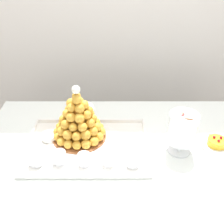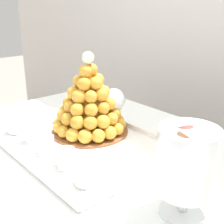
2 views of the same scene
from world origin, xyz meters
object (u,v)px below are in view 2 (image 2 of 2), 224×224
(dessert_cup_left, at_px, (17,125))
(wine_glass, at_px, (114,101))
(croquembouche, at_px, (89,103))
(dessert_cup_mid_right, at_px, (66,159))
(serving_tray, at_px, (81,143))
(dessert_cup_centre, at_px, (46,146))
(dessert_cup_mid_left, at_px, (32,133))
(creme_brulee_ramekin, at_px, (64,118))
(macaron_goblet, at_px, (187,162))
(dessert_cup_right, at_px, (86,176))

(dessert_cup_left, relative_size, wine_glass, 0.40)
(croquembouche, height_order, dessert_cup_left, croquembouche)
(dessert_cup_mid_right, bearing_deg, wine_glass, 112.02)
(serving_tray, bearing_deg, dessert_cup_centre, -91.84)
(dessert_cup_centre, height_order, dessert_cup_mid_right, dessert_cup_centre)
(croquembouche, xyz_separation_m, dessert_cup_centre, (0.04, -0.20, -0.08))
(wine_glass, bearing_deg, dessert_cup_centre, -88.70)
(dessert_cup_left, xyz_separation_m, dessert_cup_mid_right, (0.32, -0.00, -0.00))
(dessert_cup_mid_left, height_order, dessert_cup_mid_right, dessert_cup_mid_left)
(creme_brulee_ramekin, relative_size, macaron_goblet, 0.37)
(serving_tray, height_order, dessert_cup_mid_right, dessert_cup_mid_right)
(serving_tray, distance_m, dessert_cup_centre, 0.13)
(dessert_cup_mid_left, height_order, dessert_cup_right, dessert_cup_mid_left)
(creme_brulee_ramekin, bearing_deg, dessert_cup_centre, -44.27)
(dessert_cup_centre, xyz_separation_m, creme_brulee_ramekin, (-0.19, 0.18, -0.01))
(dessert_cup_left, xyz_separation_m, creme_brulee_ramekin, (0.02, 0.18, -0.01))
(dessert_cup_left, height_order, wine_glass, wine_glass)
(dessert_cup_mid_left, distance_m, dessert_cup_right, 0.33)
(creme_brulee_ramekin, xyz_separation_m, wine_glass, (0.18, 0.10, 0.09))
(dessert_cup_right, relative_size, wine_glass, 0.35)
(croquembouche, relative_size, dessert_cup_left, 4.51)
(creme_brulee_ramekin, distance_m, macaron_goblet, 0.65)
(dessert_cup_right, distance_m, macaron_goblet, 0.27)
(dessert_cup_mid_left, distance_m, dessert_cup_mid_right, 0.22)
(serving_tray, height_order, dessert_cup_right, dessert_cup_right)
(dessert_cup_mid_right, bearing_deg, serving_tray, 129.85)
(dessert_cup_mid_left, bearing_deg, serving_tray, 45.18)
(dessert_cup_left, distance_m, dessert_cup_mid_left, 0.10)
(dessert_cup_centre, bearing_deg, creme_brulee_ramekin, 135.73)
(serving_tray, distance_m, macaron_goblet, 0.46)
(wine_glass, bearing_deg, dessert_cup_left, -126.47)
(dessert_cup_mid_right, bearing_deg, dessert_cup_mid_left, 177.71)
(dessert_cup_right, relative_size, macaron_goblet, 0.26)
(serving_tray, bearing_deg, macaron_goblet, -3.79)
(creme_brulee_ramekin, bearing_deg, wine_glass, 28.37)
(croquembouche, bearing_deg, creme_brulee_ramekin, -174.03)
(serving_tray, height_order, dessert_cup_left, dessert_cup_left)
(serving_tray, relative_size, dessert_cup_left, 9.18)
(dessert_cup_mid_right, bearing_deg, croquembouche, 126.97)
(dessert_cup_mid_right, height_order, wine_glass, wine_glass)
(serving_tray, height_order, macaron_goblet, macaron_goblet)
(dessert_cup_mid_right, relative_size, creme_brulee_ramekin, 0.71)
(croquembouche, relative_size, dessert_cup_mid_left, 4.94)
(dessert_cup_left, distance_m, dessert_cup_centre, 0.21)
(dessert_cup_right, relative_size, creme_brulee_ramekin, 0.70)
(croquembouche, xyz_separation_m, wine_glass, (0.03, 0.08, -0.00))
(dessert_cup_mid_left, relative_size, wine_glass, 0.36)
(serving_tray, relative_size, creme_brulee_ramekin, 7.30)
(dessert_cup_left, xyz_separation_m, macaron_goblet, (0.66, 0.09, 0.10))
(creme_brulee_ramekin, bearing_deg, croquembouche, 5.97)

